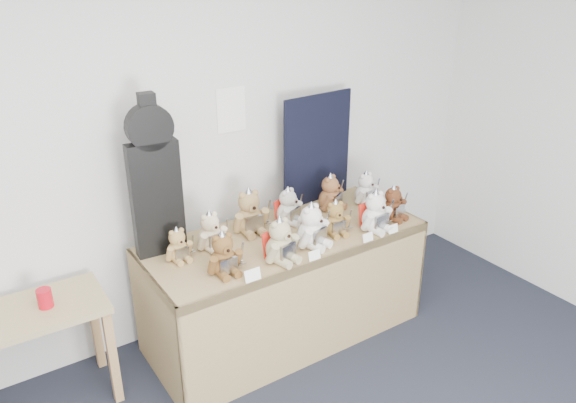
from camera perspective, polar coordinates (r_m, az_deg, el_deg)
room_shell at (r=3.77m, az=-5.79°, el=9.25°), size 6.00×6.00×6.00m
display_table at (r=3.72m, az=0.29°, el=-6.16°), size 1.86×0.78×0.78m
side_table at (r=3.52m, az=-24.51°, el=-11.64°), size 0.82×0.47×0.68m
guitar_case at (r=3.38m, az=-13.40°, el=2.28°), size 0.31×0.11×1.00m
navy_board at (r=4.07m, az=3.00°, el=5.34°), size 0.60×0.07×0.80m
red_cup at (r=3.42m, az=-23.47°, el=-9.00°), size 0.08×0.08×0.11m
teddy_front_far_left at (r=3.25m, az=-6.55°, el=-5.45°), size 0.23×0.19×0.29m
teddy_front_left at (r=3.35m, az=-0.77°, el=-4.14°), size 0.26×0.23×0.31m
teddy_front_centre at (r=3.51m, az=2.46°, el=-2.66°), size 0.27×0.24×0.32m
teddy_front_right at (r=3.68m, az=4.85°, el=-1.81°), size 0.21×0.19×0.26m
teddy_front_far_right at (r=3.76m, az=8.86°, el=-1.14°), size 0.25×0.21×0.31m
teddy_front_end at (r=3.94m, az=10.65°, el=-0.30°), size 0.22×0.19×0.27m
teddy_back_left at (r=3.52m, az=-7.84°, el=-3.13°), size 0.23×0.20×0.27m
teddy_back_centre_left at (r=3.69m, az=-3.91°, el=-1.22°), size 0.27×0.23×0.33m
teddy_back_centre_right at (r=3.82m, az=0.06°, el=-0.60°), size 0.23×0.22×0.28m
teddy_back_right at (r=4.03m, az=4.37°, el=0.77°), size 0.24×0.23×0.29m
teddy_back_end at (r=4.16m, az=7.92°, el=1.24°), size 0.22×0.19×0.27m
teddy_back_far_left at (r=3.43m, az=-11.10°, el=-4.45°), size 0.19×0.16×0.23m
entry_card_a at (r=3.19m, az=-3.61°, el=-7.47°), size 0.10×0.02×0.07m
entry_card_b at (r=3.40m, az=2.71°, el=-5.47°), size 0.08×0.02×0.06m
entry_card_c at (r=3.63m, az=8.12°, el=-3.63°), size 0.08×0.02×0.06m
entry_card_d at (r=3.77m, az=10.63°, el=-2.75°), size 0.08×0.02×0.06m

